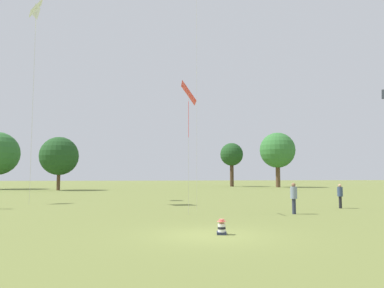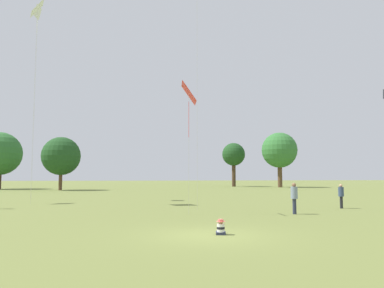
{
  "view_description": "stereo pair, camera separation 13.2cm",
  "coord_description": "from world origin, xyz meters",
  "px_view_note": "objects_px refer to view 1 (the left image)",
  "views": [
    {
      "loc": [
        -2.85,
        -13.71,
        2.2
      ],
      "look_at": [
        0.13,
        5.41,
        3.83
      ],
      "focal_mm": 35.0,
      "sensor_mm": 36.0,
      "label": 1
    },
    {
      "loc": [
        -2.72,
        -13.73,
        2.2
      ],
      "look_at": [
        0.13,
        5.41,
        3.83
      ],
      "focal_mm": 35.0,
      "sensor_mm": 36.0,
      "label": 2
    }
  ],
  "objects_px": {
    "person_standing_1": "(294,196)",
    "distant_tree_0": "(59,156)",
    "seated_toddler": "(222,228)",
    "distant_tree_2": "(277,150)",
    "kite_5": "(189,95)",
    "kite_2": "(36,19)",
    "person_standing_2": "(340,194)",
    "kite_0": "(36,12)",
    "distant_tree_1": "(232,155)"
  },
  "relations": [
    {
      "from": "person_standing_1",
      "to": "distant_tree_0",
      "type": "distance_m",
      "value": 43.32
    },
    {
      "from": "seated_toddler",
      "to": "distant_tree_0",
      "type": "bearing_deg",
      "value": 119.1
    },
    {
      "from": "distant_tree_2",
      "to": "kite_5",
      "type": "bearing_deg",
      "value": -117.32
    },
    {
      "from": "kite_2",
      "to": "seated_toddler",
      "type": "bearing_deg",
      "value": 82.96
    },
    {
      "from": "kite_2",
      "to": "kite_5",
      "type": "bearing_deg",
      "value": 94.08
    },
    {
      "from": "person_standing_2",
      "to": "distant_tree_0",
      "type": "distance_m",
      "value": 43.17
    },
    {
      "from": "person_standing_2",
      "to": "kite_0",
      "type": "distance_m",
      "value": 26.59
    },
    {
      "from": "person_standing_1",
      "to": "kite_0",
      "type": "bearing_deg",
      "value": 76.58
    },
    {
      "from": "person_standing_1",
      "to": "distant_tree_2",
      "type": "height_order",
      "value": "distant_tree_2"
    },
    {
      "from": "kite_5",
      "to": "distant_tree_0",
      "type": "relative_size",
      "value": 0.95
    },
    {
      "from": "person_standing_2",
      "to": "distant_tree_0",
      "type": "xyz_separation_m",
      "value": [
        -24.89,
        35.03,
        4.15
      ]
    },
    {
      "from": "seated_toddler",
      "to": "kite_5",
      "type": "xyz_separation_m",
      "value": [
        -0.17,
        7.43,
        6.64
      ]
    },
    {
      "from": "kite_0",
      "to": "distant_tree_2",
      "type": "bearing_deg",
      "value": 163.15
    },
    {
      "from": "person_standing_1",
      "to": "distant_tree_0",
      "type": "height_order",
      "value": "distant_tree_0"
    },
    {
      "from": "person_standing_1",
      "to": "kite_0",
      "type": "distance_m",
      "value": 23.96
    },
    {
      "from": "kite_2",
      "to": "distant_tree_2",
      "type": "distance_m",
      "value": 49.17
    },
    {
      "from": "distant_tree_0",
      "to": "distant_tree_2",
      "type": "height_order",
      "value": "distant_tree_2"
    },
    {
      "from": "seated_toddler",
      "to": "person_standing_1",
      "type": "xyz_separation_m",
      "value": [
        5.83,
        6.64,
        0.8
      ]
    },
    {
      "from": "person_standing_1",
      "to": "kite_0",
      "type": "height_order",
      "value": "kite_0"
    },
    {
      "from": "kite_5",
      "to": "seated_toddler",
      "type": "bearing_deg",
      "value": -128.36
    },
    {
      "from": "kite_0",
      "to": "distant_tree_0",
      "type": "xyz_separation_m",
      "value": [
        -3.33,
        28.53,
        -9.98
      ]
    },
    {
      "from": "kite_2",
      "to": "kite_5",
      "type": "relative_size",
      "value": 2.36
    },
    {
      "from": "person_standing_2",
      "to": "distant_tree_0",
      "type": "height_order",
      "value": "distant_tree_0"
    },
    {
      "from": "seated_toddler",
      "to": "distant_tree_2",
      "type": "xyz_separation_m",
      "value": [
        23.61,
        53.47,
        6.68
      ]
    },
    {
      "from": "kite_2",
      "to": "distant_tree_1",
      "type": "xyz_separation_m",
      "value": [
        28.65,
        38.14,
        -10.28
      ]
    },
    {
      "from": "seated_toddler",
      "to": "kite_2",
      "type": "xyz_separation_m",
      "value": [
        -12.38,
        21.39,
        16.38
      ]
    },
    {
      "from": "kite_2",
      "to": "distant_tree_1",
      "type": "bearing_deg",
      "value": -164.01
    },
    {
      "from": "seated_toddler",
      "to": "kite_2",
      "type": "distance_m",
      "value": 29.65
    },
    {
      "from": "kite_0",
      "to": "distant_tree_0",
      "type": "bearing_deg",
      "value": -147.26
    },
    {
      "from": "kite_5",
      "to": "distant_tree_0",
      "type": "distance_m",
      "value": 39.96
    },
    {
      "from": "kite_2",
      "to": "distant_tree_0",
      "type": "height_order",
      "value": "kite_2"
    },
    {
      "from": "distant_tree_0",
      "to": "kite_5",
      "type": "bearing_deg",
      "value": -69.13
    },
    {
      "from": "kite_2",
      "to": "distant_tree_2",
      "type": "relative_size",
      "value": 1.73
    },
    {
      "from": "seated_toddler",
      "to": "distant_tree_2",
      "type": "relative_size",
      "value": 0.06
    },
    {
      "from": "kite_5",
      "to": "distant_tree_1",
      "type": "bearing_deg",
      "value": 32.83
    },
    {
      "from": "seated_toddler",
      "to": "kite_5",
      "type": "height_order",
      "value": "kite_5"
    },
    {
      "from": "kite_5",
      "to": "distant_tree_2",
      "type": "xyz_separation_m",
      "value": [
        23.78,
        46.04,
        0.05
      ]
    },
    {
      "from": "seated_toddler",
      "to": "distant_tree_1",
      "type": "bearing_deg",
      "value": 85.97
    },
    {
      "from": "seated_toddler",
      "to": "person_standing_2",
      "type": "height_order",
      "value": "person_standing_2"
    },
    {
      "from": "person_standing_2",
      "to": "distant_tree_2",
      "type": "relative_size",
      "value": 0.16
    },
    {
      "from": "distant_tree_0",
      "to": "distant_tree_1",
      "type": "height_order",
      "value": "distant_tree_1"
    },
    {
      "from": "person_standing_2",
      "to": "kite_5",
      "type": "xyz_separation_m",
      "value": [
        -10.67,
        -2.27,
        5.92
      ]
    },
    {
      "from": "kite_0",
      "to": "kite_2",
      "type": "distance_m",
      "value": 5.56
    },
    {
      "from": "distant_tree_2",
      "to": "person_standing_2",
      "type": "bearing_deg",
      "value": -106.68
    },
    {
      "from": "kite_0",
      "to": "distant_tree_0",
      "type": "relative_size",
      "value": 2.0
    },
    {
      "from": "person_standing_2",
      "to": "kite_2",
      "type": "height_order",
      "value": "kite_2"
    },
    {
      "from": "person_standing_2",
      "to": "kite_0",
      "type": "xyz_separation_m",
      "value": [
        -21.57,
        6.5,
        14.13
      ]
    },
    {
      "from": "kite_2",
      "to": "distant_tree_2",
      "type": "xyz_separation_m",
      "value": [
        35.99,
        32.08,
        -9.7
      ]
    },
    {
      "from": "distant_tree_0",
      "to": "distant_tree_1",
      "type": "xyz_separation_m",
      "value": [
        30.67,
        14.8,
        1.24
      ]
    },
    {
      "from": "distant_tree_2",
      "to": "person_standing_1",
      "type": "bearing_deg",
      "value": -110.79
    }
  ]
}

